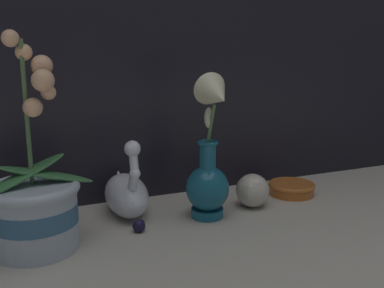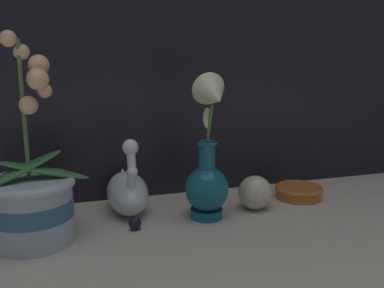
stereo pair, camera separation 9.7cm
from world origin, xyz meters
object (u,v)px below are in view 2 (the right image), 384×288
object	(u,v)px
swan_figurine	(127,190)
orchid_potted_plant	(31,199)
glass_sphere	(255,192)
blue_vase	(208,166)
amber_dish	(299,191)

from	to	relation	value
swan_figurine	orchid_potted_plant	bearing A→B (deg)	-152.53
glass_sphere	blue_vase	bearing A→B (deg)	-167.81
blue_vase	glass_sphere	bearing A→B (deg)	12.19
orchid_potted_plant	blue_vase	world-z (taller)	orchid_potted_plant
swan_figurine	blue_vase	xyz separation A→B (m)	(0.16, -0.09, 0.07)
blue_vase	amber_dish	bearing A→B (deg)	13.94
glass_sphere	amber_dish	xyz separation A→B (m)	(0.14, 0.04, -0.02)
blue_vase	amber_dish	world-z (taller)	blue_vase
orchid_potted_plant	blue_vase	size ratio (longest dim) A/B	1.25
glass_sphere	amber_dish	size ratio (longest dim) A/B	0.67
orchid_potted_plant	swan_figurine	world-z (taller)	orchid_potted_plant
amber_dish	swan_figurine	bearing A→B (deg)	176.50
swan_figurine	glass_sphere	world-z (taller)	swan_figurine
orchid_potted_plant	glass_sphere	world-z (taller)	orchid_potted_plant
swan_figurine	glass_sphere	distance (m)	0.29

